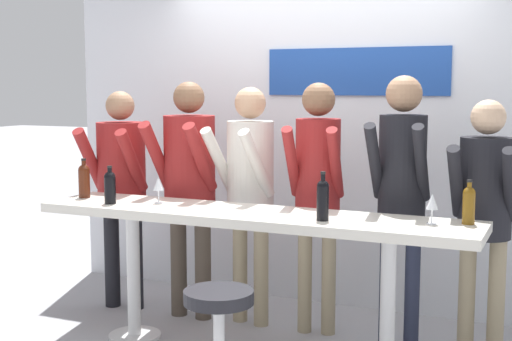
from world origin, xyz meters
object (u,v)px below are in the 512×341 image
(tasting_table, at_px, (251,232))
(wine_glass_0, at_px, (158,185))
(person_center_left, at_px, (250,178))
(wine_bottle_3, at_px, (84,179))
(wine_bottle_2, at_px, (110,186))
(wine_glass_1, at_px, (432,203))
(person_center, at_px, (317,177))
(person_right, at_px, (485,200))
(bar_stool, at_px, (219,332))
(person_left, at_px, (189,173))
(wine_bottle_1, at_px, (323,198))
(person_center_right, at_px, (402,178))
(wine_bottle_0, at_px, (469,203))
(person_far_left, at_px, (121,176))

(tasting_table, bearing_deg, wine_glass_0, 176.73)
(person_center_left, distance_m, wine_bottle_3, 1.17)
(person_center_left, height_order, wine_bottle_2, person_center_left)
(tasting_table, height_order, wine_glass_1, wine_glass_1)
(person_center, xyz_separation_m, wine_bottle_2, (-1.21, -0.71, -0.04))
(wine_bottle_3, bearing_deg, person_right, 11.17)
(bar_stool, xyz_separation_m, person_left, (-0.91, 1.31, 0.65))
(wine_bottle_2, xyz_separation_m, wine_glass_0, (0.28, 0.15, 0.00))
(person_center, height_order, person_right, person_center)
(bar_stool, xyz_separation_m, wine_bottle_1, (0.34, 0.67, 0.64))
(person_right, bearing_deg, person_center, 178.49)
(wine_glass_1, bearing_deg, wine_bottle_1, -166.65)
(person_center, distance_m, wine_bottle_1, 0.74)
(bar_stool, xyz_separation_m, person_center_right, (0.66, 1.32, 0.70))
(tasting_table, xyz_separation_m, wine_bottle_0, (1.30, 0.14, 0.25))
(person_far_left, distance_m, wine_bottle_1, 1.95)
(wine_glass_0, bearing_deg, person_center_left, 52.87)
(wine_glass_0, bearing_deg, wine_glass_1, 0.22)
(wine_bottle_2, bearing_deg, person_far_left, 119.16)
(person_far_left, xyz_separation_m, person_right, (2.68, 0.03, -0.02))
(person_center_left, bearing_deg, person_center_right, 7.41)
(wine_bottle_3, bearing_deg, person_left, 42.43)
(person_center_right, bearing_deg, tasting_table, -148.18)
(person_left, bearing_deg, person_right, 0.59)
(person_center, height_order, wine_bottle_1, person_center)
(bar_stool, relative_size, person_left, 0.38)
(person_far_left, relative_size, wine_glass_0, 9.55)
(person_center_right, relative_size, wine_glass_0, 10.16)
(tasting_table, height_order, wine_bottle_1, wine_bottle_1)
(wine_glass_1, bearing_deg, tasting_table, -177.60)
(person_center_left, bearing_deg, wine_bottle_3, -142.05)
(tasting_table, height_order, person_center, person_center)
(person_center_right, height_order, wine_bottle_0, person_center_right)
(person_center_right, xyz_separation_m, wine_bottle_1, (-0.32, -0.65, -0.06))
(person_far_left, bearing_deg, wine_bottle_1, -24.05)
(wine_bottle_0, distance_m, wine_glass_0, 2.00)
(wine_bottle_3, distance_m, wine_glass_0, 0.60)
(tasting_table, distance_m, wine_bottle_2, 1.02)
(person_far_left, bearing_deg, person_center_left, -1.87)
(person_center_left, bearing_deg, wine_bottle_1, -32.04)
(wine_bottle_1, xyz_separation_m, wine_glass_0, (-1.20, 0.14, -0.01))
(bar_stool, xyz_separation_m, person_right, (1.18, 1.32, 0.59))
(person_center_right, bearing_deg, person_right, -2.52)
(person_left, height_order, person_right, person_left)
(person_center, xyz_separation_m, person_center_right, (0.59, -0.04, 0.03))
(bar_stool, bearing_deg, person_center_right, 63.58)
(wine_glass_1, bearing_deg, wine_bottle_0, 25.61)
(person_center_right, bearing_deg, wine_glass_1, -62.76)
(tasting_table, height_order, person_left, person_left)
(wine_glass_0, bearing_deg, tasting_table, -3.27)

